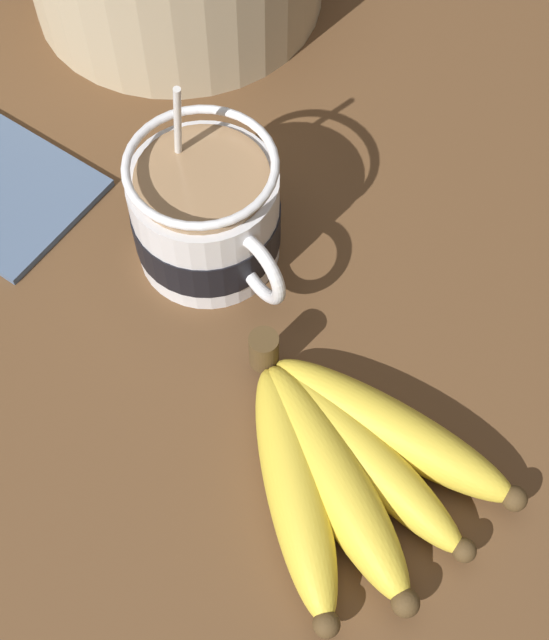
# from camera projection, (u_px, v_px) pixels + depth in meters

# --- Properties ---
(table) EXTENTS (1.15, 1.15, 0.03)m
(table) POSITION_uv_depth(u_px,v_px,m) (272.00, 352.00, 0.63)
(table) COLOR brown
(table) RESTS_ON ground
(coffee_mug) EXTENTS (0.14, 0.10, 0.15)m
(coffee_mug) POSITION_uv_depth(u_px,v_px,m) (207.00, 216.00, 0.62)
(coffee_mug) COLOR silver
(coffee_mug) RESTS_ON table
(banana_bunch) EXTENTS (0.20, 0.17, 0.04)m
(banana_bunch) POSITION_uv_depth(u_px,v_px,m) (345.00, 462.00, 0.55)
(banana_bunch) COLOR #4C381E
(banana_bunch) RESTS_ON table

